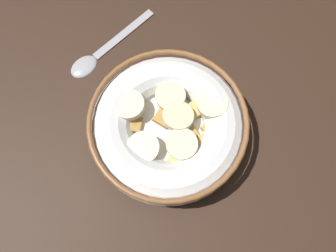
{
  "coord_description": "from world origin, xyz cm",
  "views": [
    {
      "loc": [
        -6.21,
        -10.27,
        39.48
      ],
      "look_at": [
        0.0,
        0.0,
        3.0
      ],
      "focal_mm": 37.02,
      "sensor_mm": 36.0,
      "label": 1
    }
  ],
  "objects": [
    {
      "name": "ground_plane",
      "position": [
        0.0,
        0.0,
        -1.0
      ],
      "size": [
        136.65,
        136.65,
        2.0
      ],
      "primitive_type": "cube",
      "color": "#332116"
    },
    {
      "name": "cereal_bowl",
      "position": [
        0.01,
        0.0,
        2.65
      ],
      "size": [
        17.47,
        17.47,
        5.08
      ],
      "color": "white",
      "rests_on": "ground_plane"
    },
    {
      "name": "spoon",
      "position": [
        -2.45,
        13.67,
        0.33
      ],
      "size": [
        13.72,
        4.84,
        0.8
      ],
      "color": "#A5A5AD",
      "rests_on": "ground_plane"
    }
  ]
}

